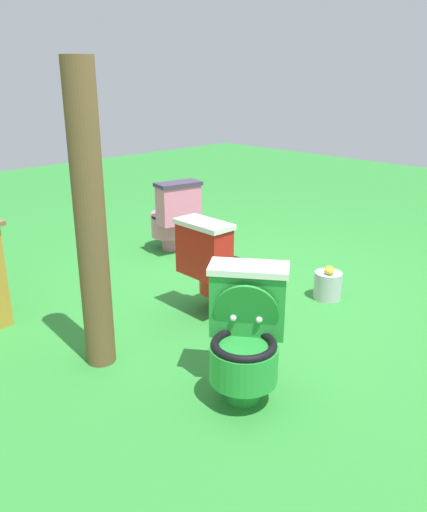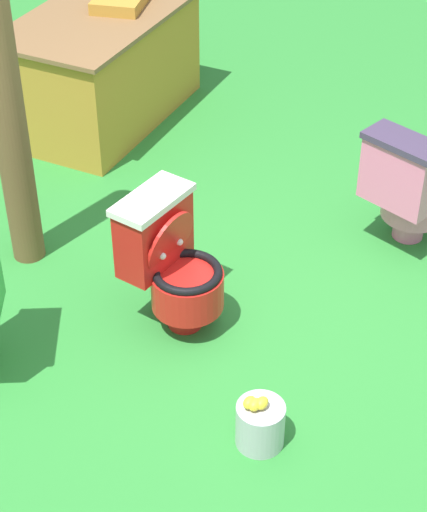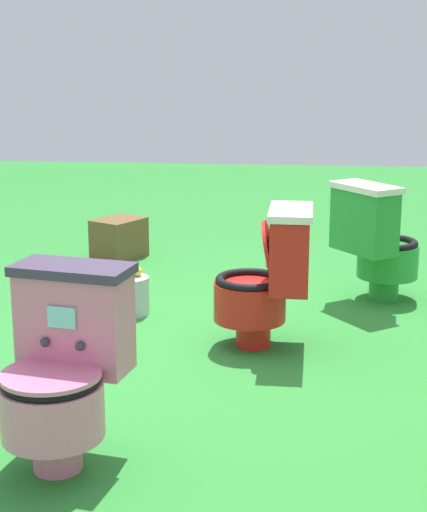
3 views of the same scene
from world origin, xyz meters
The scene contains 6 objects.
ground centered at (0.00, 0.00, 0.00)m, with size 14.00×14.00×0.00m, color #2D8433.
toilet_red centered at (-0.02, 0.32, 0.37)m, with size 0.44×0.50×0.73m.
toilet_pink centered at (1.28, -0.37, 0.37)m, with size 0.56×0.49×0.73m.
vendor_table centered at (1.48, 2.00, 0.39)m, with size 1.57×1.05×0.85m.
wooden_post centered at (-0.03, 1.33, 0.90)m, with size 0.18×0.18×1.80m, color brown.
lemon_bucket centered at (-0.48, -0.49, 0.12)m, with size 0.22×0.22×0.28m.
Camera 2 is at (-2.85, -1.83, 3.14)m, focal length 63.37 mm.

